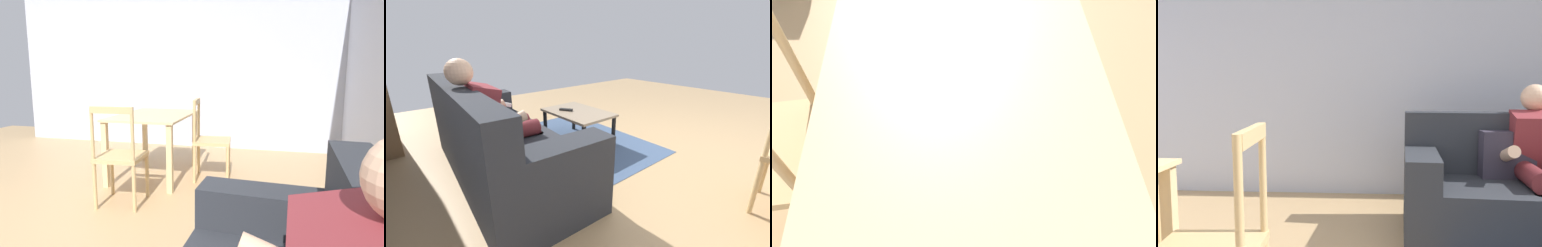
% 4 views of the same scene
% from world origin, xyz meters
% --- Properties ---
extents(ground_plane, '(8.85, 8.85, 0.00)m').
position_xyz_m(ground_plane, '(0.00, 0.00, 0.00)').
color(ground_plane, tan).
extents(couch, '(2.18, 1.02, 0.90)m').
position_xyz_m(couch, '(1.11, 1.75, 0.33)').
color(couch, '#282B30').
rests_on(couch, ground_plane).
extents(person_lounging, '(0.61, 0.90, 1.13)m').
position_xyz_m(person_lounging, '(1.05, 1.76, 0.58)').
color(person_lounging, maroon).
rests_on(person_lounging, ground_plane).
extents(coffee_table, '(0.86, 0.58, 0.41)m').
position_xyz_m(coffee_table, '(1.25, 0.62, 0.35)').
color(coffee_table, gray).
rests_on(coffee_table, ground_plane).
extents(tv_remote, '(0.17, 0.13, 0.02)m').
position_xyz_m(tv_remote, '(1.37, 0.71, 0.42)').
color(tv_remote, black).
rests_on(tv_remote, coffee_table).
extents(area_rug, '(2.03, 1.45, 0.01)m').
position_xyz_m(area_rug, '(1.25, 0.62, 0.00)').
color(area_rug, '#3D5170').
rests_on(area_rug, ground_plane).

